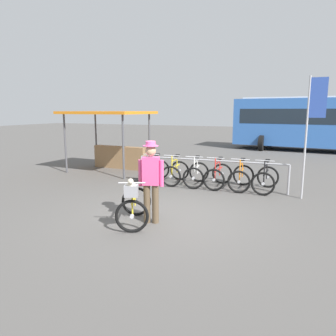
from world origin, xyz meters
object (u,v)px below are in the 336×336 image
(racked_bike_yellow, at_px, (175,172))
(racked_bike_orange, at_px, (241,177))
(market_stall, at_px, (113,135))
(racked_bike_teal, at_px, (156,171))
(banner_flag, at_px, (313,115))
(racked_bike_white, at_px, (196,174))
(racked_bike_red, at_px, (218,175))
(bus_distant, at_px, (326,121))
(racked_bike_black, at_px, (266,179))
(featured_bicycle, at_px, (134,203))
(person_with_featured_bike, at_px, (151,179))

(racked_bike_yellow, xyz_separation_m, racked_bike_orange, (2.10, 0.09, 0.00))
(market_stall, bearing_deg, racked_bike_orange, -12.07)
(racked_bike_teal, bearing_deg, racked_bike_yellow, 2.33)
(racked_bike_orange, relative_size, banner_flag, 0.35)
(racked_bike_white, height_order, racked_bike_red, same)
(bus_distant, bearing_deg, racked_bike_teal, -116.28)
(racked_bike_red, distance_m, banner_flag, 3.16)
(racked_bike_red, relative_size, racked_bike_black, 0.99)
(racked_bike_teal, distance_m, racked_bike_red, 2.10)
(banner_flag, bearing_deg, market_stall, 167.93)
(racked_bike_white, distance_m, featured_bicycle, 3.93)
(racked_bike_teal, xyz_separation_m, racked_bike_red, (2.10, 0.09, 0.00))
(racked_bike_teal, xyz_separation_m, racked_bike_black, (3.50, 0.14, 0.00))
(racked_bike_yellow, xyz_separation_m, racked_bike_white, (0.70, 0.03, 0.00))
(market_stall, distance_m, banner_flag, 7.26)
(featured_bicycle, height_order, market_stall, market_stall)
(racked_bike_red, distance_m, bus_distant, 11.40)
(person_with_featured_bike, bearing_deg, racked_bike_black, 63.41)
(racked_bike_yellow, bearing_deg, bus_distant, 66.69)
(racked_bike_teal, bearing_deg, market_stall, 153.11)
(banner_flag, bearing_deg, racked_bike_black, 159.60)
(racked_bike_red, height_order, racked_bike_orange, same)
(featured_bicycle, bearing_deg, racked_bike_orange, 70.61)
(racked_bike_black, bearing_deg, bus_distant, 80.04)
(racked_bike_yellow, relative_size, racked_bike_black, 1.05)
(racked_bike_orange, distance_m, bus_distant, 11.19)
(racked_bike_yellow, relative_size, racked_bike_white, 0.98)
(bus_distant, height_order, market_stall, bus_distant)
(market_stall, relative_size, banner_flag, 1.00)
(racked_bike_yellow, bearing_deg, racked_bike_red, 2.33)
(racked_bike_teal, relative_size, racked_bike_orange, 1.03)
(racked_bike_yellow, distance_m, racked_bike_white, 0.70)
(banner_flag, bearing_deg, racked_bike_red, 171.83)
(racked_bike_orange, height_order, bus_distant, bus_distant)
(featured_bicycle, bearing_deg, racked_bike_yellow, 100.12)
(racked_bike_red, xyz_separation_m, featured_bicycle, (-0.70, -3.96, 0.12))
(person_with_featured_bike, bearing_deg, racked_bike_white, 93.82)
(racked_bike_teal, xyz_separation_m, person_with_featured_bike, (1.64, -3.57, 0.58))
(racked_bike_orange, distance_m, person_with_featured_bike, 3.90)
(racked_bike_black, xyz_separation_m, person_with_featured_bike, (-1.86, -3.71, 0.58))
(racked_bike_white, distance_m, person_with_featured_bike, 3.68)
(racked_bike_black, height_order, market_stall, market_stall)
(person_with_featured_bike, height_order, banner_flag, banner_flag)
(featured_bicycle, height_order, banner_flag, banner_flag)
(person_with_featured_bike, height_order, market_stall, market_stall)
(racked_bike_white, xyz_separation_m, racked_bike_black, (2.10, 0.09, 0.00))
(racked_bike_red, bearing_deg, market_stall, 165.79)
(racked_bike_teal, relative_size, featured_bicycle, 0.93)
(bus_distant, relative_size, market_stall, 3.18)
(racked_bike_teal, height_order, racked_bike_yellow, same)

